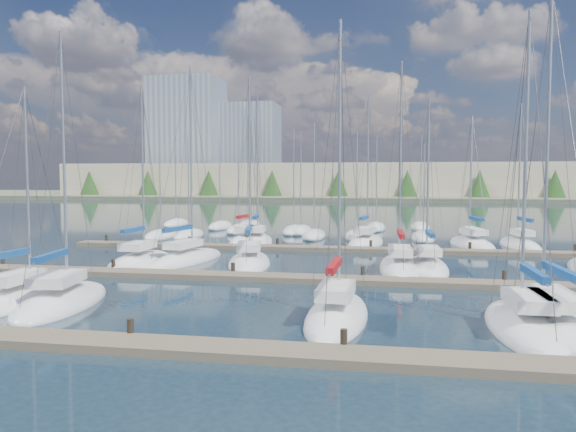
% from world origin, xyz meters
% --- Properties ---
extents(ground, '(400.00, 400.00, 0.00)m').
position_xyz_m(ground, '(0.00, 60.00, 0.00)').
color(ground, '#1E313D').
rests_on(ground, ground).
extents(dock_near, '(44.00, 1.93, 1.10)m').
position_xyz_m(dock_near, '(0.00, 2.01, 0.15)').
color(dock_near, '#6B5E4C').
rests_on(dock_near, ground).
extents(dock_mid, '(44.00, 1.93, 1.10)m').
position_xyz_m(dock_mid, '(0.00, 16.01, 0.15)').
color(dock_mid, '#6B5E4C').
rests_on(dock_mid, ground).
extents(dock_far, '(44.00, 1.93, 1.10)m').
position_xyz_m(dock_far, '(0.00, 30.01, 0.15)').
color(dock_far, '#6B5E4C').
rests_on(dock_far, ground).
extents(sailboat_j, '(4.46, 8.69, 13.89)m').
position_xyz_m(sailboat_j, '(-4.12, 21.53, 0.18)').
color(sailboat_j, white).
rests_on(sailboat_j, ground).
extents(sailboat_n, '(3.13, 7.38, 13.09)m').
position_xyz_m(sailboat_n, '(-7.59, 34.35, 0.20)').
color(sailboat_n, white).
rests_on(sailboat_n, ground).
extents(sailboat_o, '(3.82, 8.06, 14.52)m').
position_xyz_m(sailboat_o, '(-6.61, 34.21, 0.19)').
color(sailboat_o, white).
rests_on(sailboat_o, ground).
extents(sailboat_p, '(3.99, 8.91, 14.48)m').
position_xyz_m(sailboat_p, '(3.43, 34.96, 0.18)').
color(sailboat_p, white).
rests_on(sailboat_p, ground).
extents(sailboat_b, '(2.88, 8.19, 11.30)m').
position_xyz_m(sailboat_b, '(-12.09, 7.84, 0.17)').
color(sailboat_b, white).
rests_on(sailboat_b, ground).
extents(sailboat_k, '(2.91, 9.75, 14.53)m').
position_xyz_m(sailboat_k, '(6.22, 21.14, 0.19)').
color(sailboat_k, white).
rests_on(sailboat_k, ground).
extents(sailboat_l, '(2.94, 8.02, 12.11)m').
position_xyz_m(sailboat_l, '(8.05, 21.45, 0.18)').
color(sailboat_l, white).
rests_on(sailboat_l, ground).
extents(sailboat_c, '(4.38, 8.74, 13.88)m').
position_xyz_m(sailboat_c, '(-9.96, 7.85, 0.18)').
color(sailboat_c, white).
rests_on(sailboat_c, ground).
extents(sailboat_q, '(4.48, 8.85, 12.23)m').
position_xyz_m(sailboat_q, '(12.78, 35.41, 0.17)').
color(sailboat_q, white).
rests_on(sailboat_q, ground).
extents(sailboat_h, '(3.16, 8.04, 13.44)m').
position_xyz_m(sailboat_h, '(-11.81, 20.45, 0.18)').
color(sailboat_h, white).
rests_on(sailboat_h, ground).
extents(sailboat_i, '(4.27, 9.56, 14.93)m').
position_xyz_m(sailboat_i, '(-8.92, 21.99, 0.19)').
color(sailboat_i, white).
rests_on(sailboat_i, ground).
extents(sailboat_r, '(3.38, 8.35, 13.35)m').
position_xyz_m(sailboat_r, '(16.84, 35.37, 0.19)').
color(sailboat_r, white).
rests_on(sailboat_r, ground).
extents(sailboat_e, '(2.86, 8.56, 13.52)m').
position_xyz_m(sailboat_e, '(10.91, 6.96, 0.18)').
color(sailboat_e, white).
rests_on(sailboat_e, ground).
extents(sailboat_f, '(3.50, 10.45, 14.43)m').
position_xyz_m(sailboat_f, '(11.97, 7.62, 0.18)').
color(sailboat_f, white).
rests_on(sailboat_f, ground).
extents(sailboat_d, '(2.77, 8.39, 13.64)m').
position_xyz_m(sailboat_d, '(3.34, 7.46, 0.18)').
color(sailboat_d, white).
rests_on(sailboat_d, ground).
extents(distant_boats, '(36.93, 20.75, 13.30)m').
position_xyz_m(distant_boats, '(-4.34, 43.76, 0.29)').
color(distant_boats, '#9EA0A5').
rests_on(distant_boats, ground).
extents(shoreline, '(400.00, 60.00, 38.00)m').
position_xyz_m(shoreline, '(-13.29, 149.77, 7.44)').
color(shoreline, '#666B51').
rests_on(shoreline, ground).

